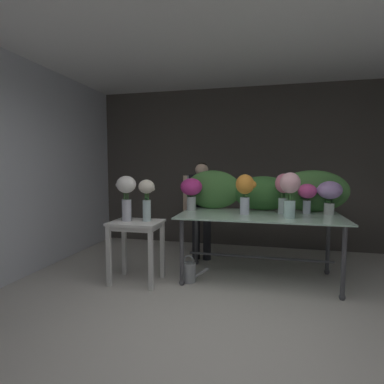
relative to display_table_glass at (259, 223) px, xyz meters
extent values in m
plane|color=beige|center=(-0.30, 0.01, -0.73)|extent=(7.48, 7.48, 0.00)
cube|color=#4C4742|center=(-0.30, 1.71, 0.70)|extent=(5.54, 0.12, 2.86)
cube|color=silver|center=(-3.07, 0.01, 0.70)|extent=(0.12, 3.52, 2.86)
cube|color=silver|center=(-0.30, 0.01, 2.19)|extent=(5.66, 3.52, 0.12)
cube|color=#B1D5BF|center=(0.00, 0.00, 0.10)|extent=(2.02, 1.02, 0.02)
cylinder|color=#4C4C51|center=(-0.91, -0.41, -0.32)|extent=(0.05, 0.05, 0.83)
sphere|color=#4C4C51|center=(-0.91, -0.41, -0.70)|extent=(0.07, 0.07, 0.07)
cylinder|color=#4C4C51|center=(0.91, -0.41, -0.32)|extent=(0.05, 0.05, 0.83)
sphere|color=#4C4C51|center=(0.91, -0.41, -0.70)|extent=(0.07, 0.07, 0.07)
cylinder|color=#4C4C51|center=(-0.91, 0.41, -0.32)|extent=(0.05, 0.05, 0.83)
sphere|color=#4C4C51|center=(-0.91, 0.41, -0.70)|extent=(0.07, 0.07, 0.07)
cylinder|color=#4C4C51|center=(0.91, 0.41, -0.32)|extent=(0.05, 0.05, 0.83)
sphere|color=#4C4C51|center=(0.91, 0.41, -0.70)|extent=(0.07, 0.07, 0.07)
cylinder|color=#4C4C51|center=(0.00, 0.00, -0.44)|extent=(1.82, 0.03, 0.03)
cube|color=white|center=(-1.49, -0.44, 0.03)|extent=(0.62, 0.50, 0.03)
cube|color=white|center=(-1.49, -0.44, -0.02)|extent=(0.56, 0.44, 0.06)
cube|color=white|center=(-1.76, -0.65, -0.36)|extent=(0.05, 0.05, 0.75)
cube|color=white|center=(-1.22, -0.65, -0.36)|extent=(0.05, 0.05, 0.75)
cube|color=white|center=(-1.76, -0.23, -0.36)|extent=(0.05, 0.05, 0.75)
cube|color=white|center=(-1.22, -0.23, -0.36)|extent=(0.05, 0.05, 0.75)
cylinder|color=#232328|center=(-0.97, 0.67, -0.34)|extent=(0.12, 0.12, 0.79)
cylinder|color=#232328|center=(-0.79, 0.67, -0.34)|extent=(0.12, 0.12, 0.79)
cube|color=#999EA8|center=(-0.88, 0.67, 0.32)|extent=(0.41, 0.22, 0.52)
cube|color=black|center=(-0.88, 0.55, 0.28)|extent=(0.35, 0.02, 0.64)
cylinder|color=beige|center=(-1.13, 0.67, 0.31)|extent=(0.09, 0.09, 0.55)
cylinder|color=beige|center=(-0.63, 0.67, 0.31)|extent=(0.09, 0.09, 0.55)
sphere|color=beige|center=(-0.88, 0.67, 0.67)|extent=(0.20, 0.20, 0.20)
ellipsoid|color=black|center=(-0.88, 0.69, 0.74)|extent=(0.15, 0.15, 0.09)
ellipsoid|color=#477F3D|center=(-0.66, 0.39, 0.39)|extent=(0.81, 0.21, 0.55)
ellipsoid|color=#387033|center=(0.04, 0.39, 0.35)|extent=(0.82, 0.30, 0.47)
ellipsoid|color=#477F3D|center=(0.69, 0.39, 0.39)|extent=(0.93, 0.28, 0.56)
cylinder|color=silver|center=(-0.18, -0.04, 0.22)|extent=(0.12, 0.12, 0.22)
cylinder|color=#9EBCB2|center=(-0.18, -0.04, 0.16)|extent=(0.11, 0.11, 0.09)
cylinder|color=#28562D|center=(-0.16, -0.04, 0.27)|extent=(0.01, 0.01, 0.30)
cylinder|color=#28562D|center=(-0.19, -0.01, 0.27)|extent=(0.01, 0.01, 0.30)
cylinder|color=#28562D|center=(-0.20, -0.04, 0.27)|extent=(0.01, 0.01, 0.30)
cylinder|color=#28562D|center=(-0.18, -0.06, 0.27)|extent=(0.01, 0.01, 0.30)
ellipsoid|color=orange|center=(-0.18, -0.04, 0.50)|extent=(0.23, 0.23, 0.25)
sphere|color=orange|center=(-0.24, -0.01, 0.53)|extent=(0.06, 0.06, 0.06)
sphere|color=orange|center=(-0.09, -0.05, 0.50)|extent=(0.10, 0.10, 0.10)
ellipsoid|color=#477F3D|center=(-0.17, -0.04, 0.35)|extent=(0.06, 0.11, 0.03)
cylinder|color=silver|center=(0.35, -0.19, 0.22)|extent=(0.13, 0.13, 0.21)
cylinder|color=#9EBCB2|center=(0.35, -0.19, 0.16)|extent=(0.12, 0.12, 0.09)
cylinder|color=#477F3D|center=(0.38, -0.20, 0.29)|extent=(0.01, 0.01, 0.33)
cylinder|color=#477F3D|center=(0.35, -0.17, 0.29)|extent=(0.01, 0.01, 0.33)
cylinder|color=#477F3D|center=(0.32, -0.20, 0.29)|extent=(0.01, 0.01, 0.33)
cylinder|color=#477F3D|center=(0.35, -0.21, 0.29)|extent=(0.01, 0.01, 0.33)
ellipsoid|color=#EFB2BC|center=(0.35, -0.19, 0.53)|extent=(0.24, 0.24, 0.25)
sphere|color=#EFB2BC|center=(0.28, -0.19, 0.52)|extent=(0.09, 0.09, 0.09)
cylinder|color=silver|center=(-0.93, 0.16, 0.21)|extent=(0.13, 0.13, 0.19)
cylinder|color=#9EBCB2|center=(-0.93, 0.16, 0.16)|extent=(0.12, 0.12, 0.08)
cylinder|color=#2D6028|center=(-0.91, 0.16, 0.25)|extent=(0.01, 0.01, 0.24)
cylinder|color=#2D6028|center=(-0.94, 0.19, 0.25)|extent=(0.01, 0.01, 0.24)
cylinder|color=#2D6028|center=(-0.94, 0.15, 0.25)|extent=(0.01, 0.01, 0.24)
ellipsoid|color=#D1338E|center=(-0.93, 0.16, 0.44)|extent=(0.30, 0.30, 0.24)
cylinder|color=silver|center=(0.86, 0.19, 0.19)|extent=(0.12, 0.12, 0.15)
cylinder|color=#9EBCB2|center=(0.86, 0.19, 0.15)|extent=(0.11, 0.11, 0.06)
cylinder|color=#28562D|center=(0.89, 0.19, 0.24)|extent=(0.01, 0.01, 0.23)
cylinder|color=#28562D|center=(0.85, 0.22, 0.24)|extent=(0.01, 0.01, 0.23)
cylinder|color=#28562D|center=(0.85, 0.18, 0.24)|extent=(0.01, 0.01, 0.23)
ellipsoid|color=#B28ED1|center=(0.86, 0.19, 0.43)|extent=(0.30, 0.30, 0.23)
sphere|color=#B28ED1|center=(0.74, 0.22, 0.42)|extent=(0.08, 0.08, 0.08)
ellipsoid|color=#2D6028|center=(0.84, 0.17, 0.28)|extent=(0.08, 0.11, 0.03)
cylinder|color=silver|center=(0.30, 0.12, 0.22)|extent=(0.12, 0.12, 0.20)
cylinder|color=#9EBCB2|center=(0.30, 0.12, 0.16)|extent=(0.11, 0.11, 0.09)
cylinder|color=#477F3D|center=(0.33, 0.13, 0.28)|extent=(0.01, 0.01, 0.31)
cylinder|color=#477F3D|center=(0.29, 0.14, 0.28)|extent=(0.01, 0.01, 0.31)
cylinder|color=#477F3D|center=(0.28, 0.10, 0.28)|extent=(0.01, 0.01, 0.31)
ellipsoid|color=pink|center=(0.30, 0.12, 0.51)|extent=(0.21, 0.21, 0.25)
cylinder|color=silver|center=(0.60, 0.22, 0.20)|extent=(0.10, 0.10, 0.17)
cylinder|color=#9EBCB2|center=(0.60, 0.22, 0.15)|extent=(0.09, 0.09, 0.07)
cylinder|color=#387033|center=(0.62, 0.23, 0.24)|extent=(0.01, 0.01, 0.22)
cylinder|color=#387033|center=(0.59, 0.24, 0.24)|extent=(0.01, 0.01, 0.22)
cylinder|color=#387033|center=(0.59, 0.21, 0.24)|extent=(0.01, 0.01, 0.22)
ellipsoid|color=#E54C9E|center=(0.60, 0.22, 0.41)|extent=(0.24, 0.24, 0.19)
sphere|color=#E54C9E|center=(0.53, 0.24, 0.43)|extent=(0.06, 0.06, 0.06)
ellipsoid|color=#28562D|center=(0.56, 0.23, 0.31)|extent=(0.11, 0.08, 0.03)
cylinder|color=silver|center=(-1.62, -0.44, 0.18)|extent=(0.12, 0.12, 0.27)
cylinder|color=#9EBCB2|center=(-1.62, -0.44, 0.10)|extent=(0.11, 0.11, 0.11)
cylinder|color=#387033|center=(-1.60, -0.44, 0.24)|extent=(0.01, 0.01, 0.38)
cylinder|color=#387033|center=(-1.63, -0.42, 0.24)|extent=(0.01, 0.01, 0.38)
cylinder|color=#387033|center=(-1.64, -0.46, 0.24)|extent=(0.01, 0.01, 0.38)
ellipsoid|color=white|center=(-1.62, -0.44, 0.50)|extent=(0.24, 0.24, 0.21)
sphere|color=white|center=(-1.72, -0.45, 0.50)|extent=(0.06, 0.06, 0.06)
cylinder|color=silver|center=(-1.37, -0.39, 0.17)|extent=(0.10, 0.10, 0.27)
cylinder|color=#9EBCB2|center=(-1.37, -0.39, 0.10)|extent=(0.09, 0.09, 0.11)
cylinder|color=#477F3D|center=(-1.34, -0.39, 0.24)|extent=(0.01, 0.01, 0.37)
cylinder|color=#477F3D|center=(-1.37, -0.36, 0.24)|extent=(0.01, 0.01, 0.37)
cylinder|color=#477F3D|center=(-1.39, -0.39, 0.24)|extent=(0.01, 0.01, 0.37)
cylinder|color=#477F3D|center=(-1.37, -0.40, 0.24)|extent=(0.01, 0.01, 0.37)
ellipsoid|color=silver|center=(-1.37, -0.39, 0.47)|extent=(0.20, 0.20, 0.17)
sphere|color=silver|center=(-1.43, -0.36, 0.48)|extent=(0.09, 0.09, 0.09)
sphere|color=silver|center=(-1.30, -0.37, 0.45)|extent=(0.06, 0.06, 0.06)
ellipsoid|color=#28562D|center=(-1.37, -0.40, 0.33)|extent=(0.09, 0.10, 0.03)
cylinder|color=#999EA3|center=(-0.86, -0.28, -0.61)|extent=(0.18, 0.18, 0.24)
cylinder|color=#999EA3|center=(-0.69, -0.28, -0.60)|extent=(0.18, 0.04, 0.14)
torus|color=#999EA3|center=(-0.86, -0.28, -0.45)|extent=(0.13, 0.02, 0.13)
camera|label=1|loc=(0.04, -3.91, 0.73)|focal=28.32mm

